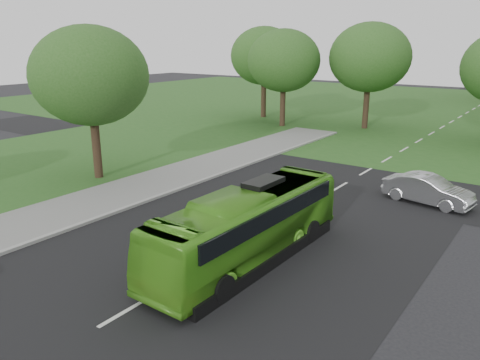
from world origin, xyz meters
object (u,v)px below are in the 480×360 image
Objects in this scene: tree_park_b at (370,57)px; tree_park_f at (264,56)px; tree_park_a at (284,61)px; tree_side_near at (90,76)px; bus at (248,226)px; sedan at (428,190)px.

tree_park_f is (-11.78, 0.22, -0.07)m from tree_park_b.
tree_park_a is at bearing -38.79° from tree_park_f.
tree_side_near is at bearing -79.51° from tree_park_f.
tree_side_near is at bearing -89.52° from tree_park_a.
tree_park_a is at bearing -153.76° from tree_park_b.
tree_park_a is 7.96m from tree_park_b.
tree_park_a is 0.94× the size of tree_park_b.
bus is 2.22× the size of sedan.
tree_side_near is at bearing -105.01° from tree_park_b.
bus is at bearing -76.79° from tree_park_b.
tree_park_b is (7.13, 3.52, 0.34)m from tree_park_a.
tree_park_a is 30.27m from bus.
bus is (13.94, -3.94, -4.74)m from tree_side_near.
tree_side_near is at bearing 165.25° from bus.
tree_park_b is at bearing 74.99° from tree_side_near.
sedan is at bearing 20.88° from tree_side_near.
tree_park_f is at bearing 100.49° from tree_side_near.
sedan is (3.82, 10.71, -0.64)m from bus.
tree_park_f reaches higher than sedan.
tree_park_b is 26.82m from tree_side_near.
bus is at bearing 169.98° from sedan.
tree_park_b reaches higher than tree_park_a.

